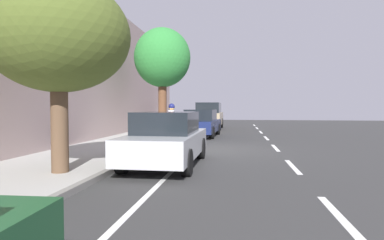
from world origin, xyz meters
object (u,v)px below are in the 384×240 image
object	(u,v)px
parked_suv_tan_nearest	(209,115)
bicycle_at_curb	(174,137)
street_tree_near_cyclist	(162,59)
parked_sedan_dark_blue_second	(201,123)
parked_sedan_silver_mid	(167,139)
street_tree_mid_block	(58,37)
fire_hydrant	(133,139)
cyclist_with_backpack	(171,119)

from	to	relation	value
parked_suv_tan_nearest	bicycle_at_curb	xyz separation A→B (m)	(0.53, 11.11, -0.64)
bicycle_at_curb	street_tree_near_cyclist	bearing A→B (deg)	-70.36
parked_sedan_dark_blue_second	parked_sedan_silver_mid	distance (m)	9.24
street_tree_near_cyclist	street_tree_mid_block	bearing A→B (deg)	90.00
parked_suv_tan_nearest	parked_sedan_dark_blue_second	distance (m)	6.44
parked_sedan_silver_mid	bicycle_at_curb	distance (m)	4.63
parked_suv_tan_nearest	street_tree_mid_block	size ratio (longest dim) A/B	1.05
parked_sedan_silver_mid	street_tree_near_cyclist	bearing A→B (deg)	-76.13
fire_hydrant	parked_sedan_dark_blue_second	bearing A→B (deg)	-101.61
bicycle_at_curb	street_tree_near_cyclist	world-z (taller)	street_tree_near_cyclist
parked_suv_tan_nearest	cyclist_with_backpack	size ratio (longest dim) A/B	2.59
parked_suv_tan_nearest	street_tree_mid_block	distance (m)	17.89
parked_sedan_silver_mid	street_tree_mid_block	world-z (taller)	street_tree_mid_block
parked_suv_tan_nearest	parked_sedan_dark_blue_second	world-z (taller)	parked_suv_tan_nearest
parked_sedan_dark_blue_second	street_tree_mid_block	distance (m)	11.67
bicycle_at_curb	parked_suv_tan_nearest	bearing A→B (deg)	-92.75
parked_sedan_silver_mid	fire_hydrant	size ratio (longest dim) A/B	5.27
parked_sedan_silver_mid	fire_hydrant	bearing A→B (deg)	-49.11
parked_sedan_dark_blue_second	parked_sedan_silver_mid	bearing A→B (deg)	90.35
parked_sedan_silver_mid	street_tree_mid_block	xyz separation A→B (m)	(2.12, 1.97, 2.53)
bicycle_at_curb	cyclist_with_backpack	bearing A→B (deg)	-63.56
parked_sedan_dark_blue_second	street_tree_near_cyclist	bearing A→B (deg)	18.02
cyclist_with_backpack	fire_hydrant	world-z (taller)	cyclist_with_backpack
parked_sedan_silver_mid	fire_hydrant	xyz separation A→B (m)	(1.58, -1.82, -0.19)
street_tree_mid_block	street_tree_near_cyclist	bearing A→B (deg)	-90.00
parked_sedan_silver_mid	street_tree_mid_block	bearing A→B (deg)	42.88
street_tree_near_cyclist	parked_suv_tan_nearest	bearing A→B (deg)	-105.47
bicycle_at_curb	cyclist_with_backpack	size ratio (longest dim) A/B	0.98
parked_suv_tan_nearest	fire_hydrant	xyz separation A→B (m)	(1.43, 13.85, -0.47)
cyclist_with_backpack	parked_sedan_dark_blue_second	bearing A→B (deg)	-101.39
parked_sedan_silver_mid	street_tree_mid_block	distance (m)	3.84
cyclist_with_backpack	street_tree_mid_block	xyz separation A→B (m)	(1.21, 6.97, 2.16)
parked_sedan_dark_blue_second	bicycle_at_curb	world-z (taller)	parked_sedan_dark_blue_second
parked_suv_tan_nearest	parked_sedan_silver_mid	distance (m)	15.67
cyclist_with_backpack	street_tree_mid_block	distance (m)	7.40
street_tree_near_cyclist	fire_hydrant	xyz separation A→B (m)	(-0.54, 6.75, -3.76)
parked_sedan_silver_mid	cyclist_with_backpack	xyz separation A→B (m)	(0.91, -5.01, 0.37)
parked_sedan_dark_blue_second	fire_hydrant	size ratio (longest dim) A/B	5.35
parked_suv_tan_nearest	bicycle_at_curb	world-z (taller)	parked_suv_tan_nearest
parked_sedan_silver_mid	cyclist_with_backpack	bearing A→B (deg)	-79.73
bicycle_at_curb	street_tree_near_cyclist	distance (m)	5.79
fire_hydrant	parked_sedan_silver_mid	bearing A→B (deg)	130.89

